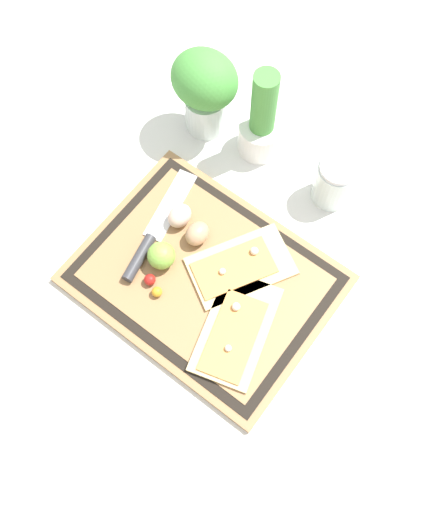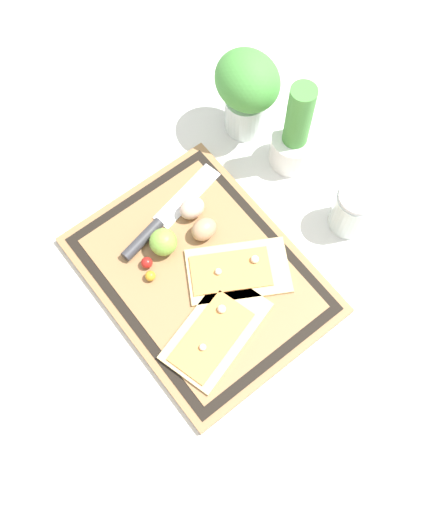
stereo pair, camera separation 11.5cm
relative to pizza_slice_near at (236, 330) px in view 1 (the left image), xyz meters
name	(u,v)px [view 1 (the left image)]	position (x,y,z in m)	size (l,w,h in m)	color
ground_plane	(205,280)	(-0.11, 0.05, -0.02)	(6.00, 6.00, 0.00)	silver
cutting_board	(205,279)	(-0.11, 0.05, -0.01)	(0.47, 0.37, 0.02)	#997047
pizza_slice_near	(236,330)	(0.00, 0.00, 0.00)	(0.17, 0.23, 0.02)	#DBBC7F
pizza_slice_far	(239,266)	(-0.07, 0.11, 0.00)	(0.20, 0.23, 0.02)	#DBBC7F
knife	(149,242)	(-0.24, 0.04, 0.00)	(0.09, 0.27, 0.02)	silver
egg_brown	(197,234)	(-0.17, 0.11, 0.02)	(0.04, 0.05, 0.04)	tan
egg_pink	(180,216)	(-0.22, 0.12, 0.02)	(0.04, 0.05, 0.04)	beige
lime	(161,256)	(-0.20, 0.03, 0.02)	(0.05, 0.05, 0.05)	#7FB742
cherry_tomato_red	(150,280)	(-0.19, -0.02, 0.01)	(0.02, 0.02, 0.02)	red
cherry_tomato_yellow	(157,292)	(-0.16, -0.03, 0.01)	(0.02, 0.02, 0.02)	gold
herb_pot	(262,125)	(-0.21, 0.36, 0.05)	(0.09, 0.09, 0.23)	white
sauce_jar	(334,183)	(-0.02, 0.36, 0.02)	(0.08, 0.08, 0.11)	silver
herb_glass	(205,88)	(-0.33, 0.34, 0.10)	(0.14, 0.12, 0.21)	silver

